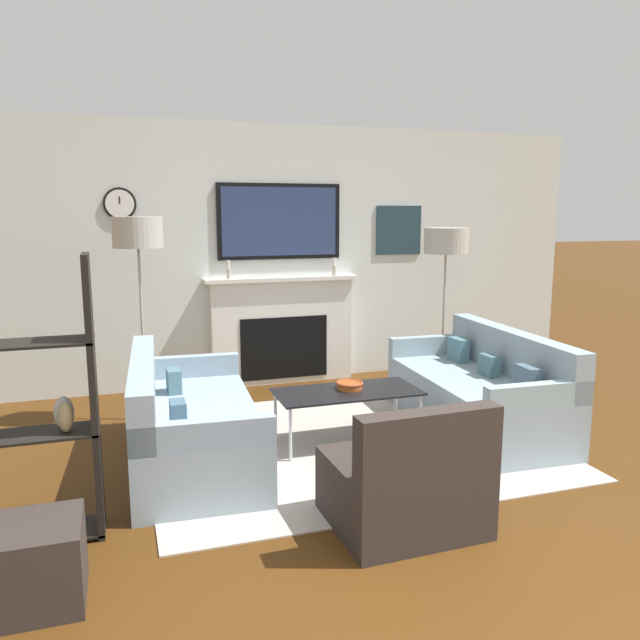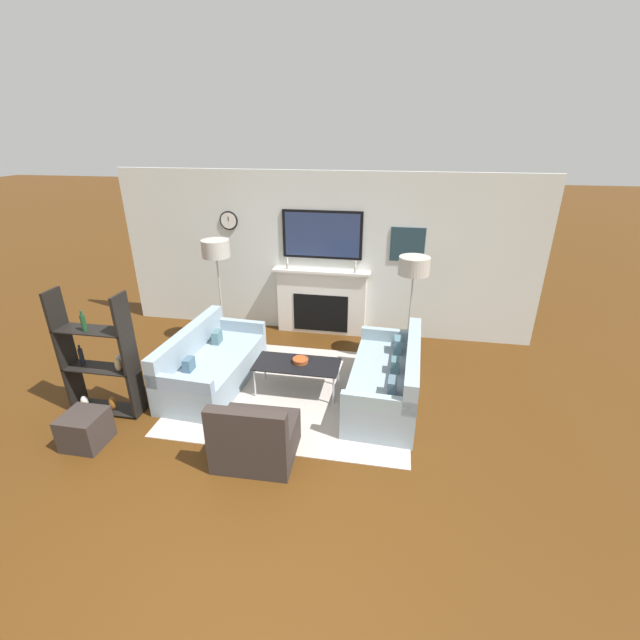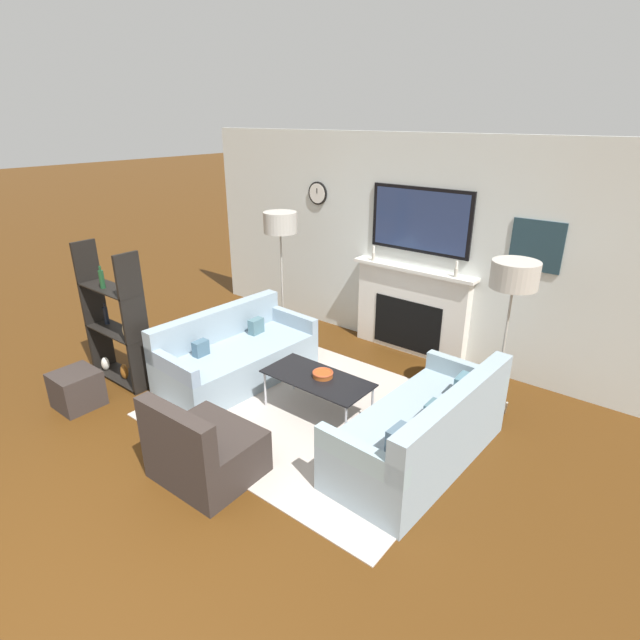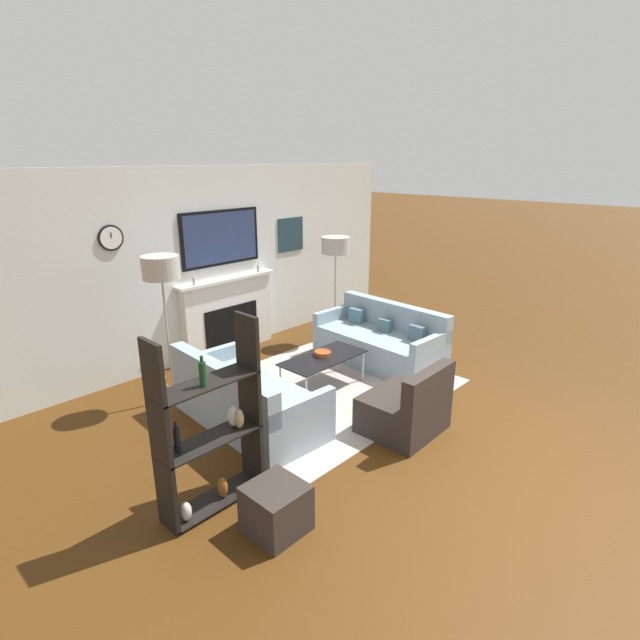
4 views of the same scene
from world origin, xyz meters
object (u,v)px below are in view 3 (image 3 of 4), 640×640
(decorative_bowl, at_px, (323,374))
(shelf_unit, at_px, (116,323))
(couch_left, at_px, (236,357))
(floor_lamp_left, at_px, (280,224))
(coffee_table, at_px, (317,380))
(couch_right, at_px, (423,432))
(ottoman, at_px, (77,389))
(floor_lamp_right, at_px, (515,277))
(armchair, at_px, (203,451))

(decorative_bowl, xyz_separation_m, shelf_unit, (-2.28, -0.88, 0.25))
(couch_left, distance_m, decorative_bowl, 1.28)
(floor_lamp_left, bearing_deg, coffee_table, -36.63)
(floor_lamp_left, distance_m, shelf_unit, 2.27)
(couch_left, relative_size, decorative_bowl, 8.68)
(couch_right, height_order, coffee_table, couch_right)
(couch_left, relative_size, ottoman, 4.33)
(coffee_table, bearing_deg, ottoman, -145.16)
(coffee_table, relative_size, floor_lamp_right, 0.68)
(armchair, bearing_deg, ottoman, -176.77)
(couch_right, height_order, ottoman, couch_right)
(couch_left, xyz_separation_m, couch_right, (2.42, -0.01, 0.02))
(coffee_table, bearing_deg, floor_lamp_right, 37.20)
(shelf_unit, bearing_deg, decorative_bowl, 21.25)
(couch_right, distance_m, floor_lamp_right, 1.66)
(couch_left, bearing_deg, floor_lamp_left, 102.92)
(couch_left, bearing_deg, ottoman, -120.69)
(armchair, distance_m, decorative_bowl, 1.42)
(couch_left, relative_size, coffee_table, 1.65)
(armchair, bearing_deg, floor_lamp_right, 56.94)
(couch_right, bearing_deg, ottoman, -156.10)
(armchair, bearing_deg, shelf_unit, 166.34)
(armchair, distance_m, floor_lamp_left, 3.10)
(couch_left, height_order, coffee_table, couch_left)
(armchair, relative_size, shelf_unit, 0.53)
(couch_left, distance_m, floor_lamp_left, 1.75)
(coffee_table, bearing_deg, decorative_bowl, 51.08)
(couch_left, xyz_separation_m, floor_lamp_left, (-0.25, 1.09, 1.34))
(shelf_unit, bearing_deg, couch_right, 13.73)
(couch_left, distance_m, shelf_unit, 1.39)
(decorative_bowl, relative_size, ottoman, 0.50)
(floor_lamp_left, bearing_deg, decorative_bowl, -34.82)
(couch_right, height_order, decorative_bowl, couch_right)
(floor_lamp_left, bearing_deg, couch_left, -77.08)
(floor_lamp_right, xyz_separation_m, shelf_unit, (-3.69, -1.94, -0.79))
(armchair, height_order, floor_lamp_left, floor_lamp_left)
(armchair, xyz_separation_m, decorative_bowl, (0.18, 1.39, 0.20))
(floor_lamp_right, bearing_deg, decorative_bowl, -143.25)
(shelf_unit, distance_m, ottoman, 0.82)
(coffee_table, height_order, floor_lamp_left, floor_lamp_left)
(couch_right, xyz_separation_m, floor_lamp_right, (0.25, 1.10, 1.21))
(couch_left, distance_m, armchair, 1.73)
(decorative_bowl, xyz_separation_m, floor_lamp_left, (-1.51, 1.05, 1.15))
(floor_lamp_left, relative_size, ottoman, 4.14)
(coffee_table, height_order, shelf_unit, shelf_unit)
(armchair, height_order, shelf_unit, shelf_unit)
(couch_right, xyz_separation_m, armchair, (-1.34, -1.35, -0.03))
(couch_left, relative_size, armchair, 2.21)
(coffee_table, height_order, decorative_bowl, decorative_bowl)
(couch_left, xyz_separation_m, decorative_bowl, (1.26, 0.04, 0.19))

